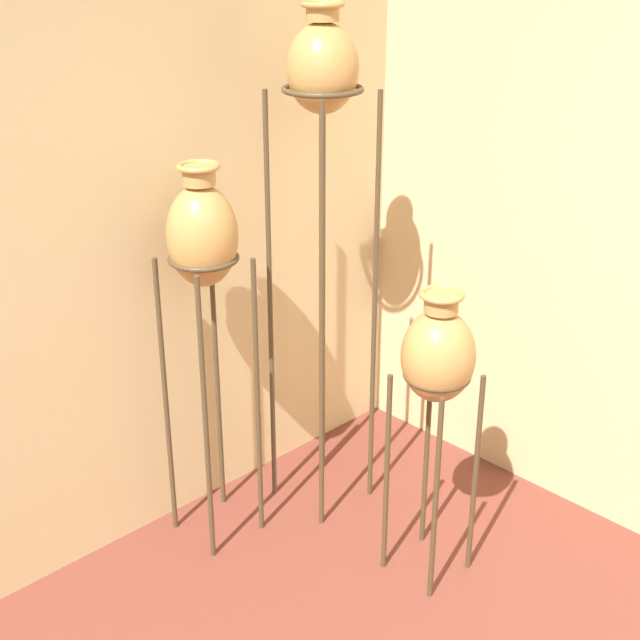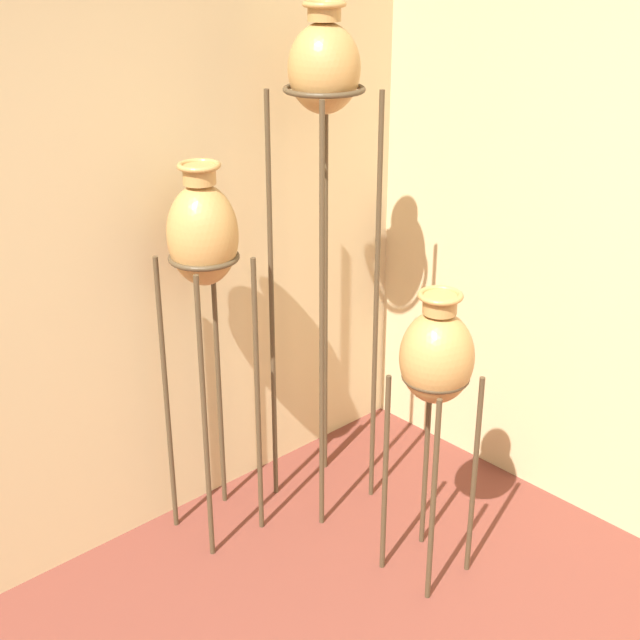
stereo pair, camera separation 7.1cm
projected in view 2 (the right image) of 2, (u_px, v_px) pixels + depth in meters
The scene contains 3 objects.
vase_stand_tall at pixel (324, 94), 3.19m from camera, with size 0.31×0.31×2.03m.
vase_stand_medium at pixel (203, 245), 3.18m from camera, with size 0.27×0.27×1.52m.
vase_stand_short at pixel (436, 362), 3.07m from camera, with size 0.26×0.26×1.15m.
Camera 2 is at (-0.78, -0.55, 2.27)m, focal length 50.00 mm.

